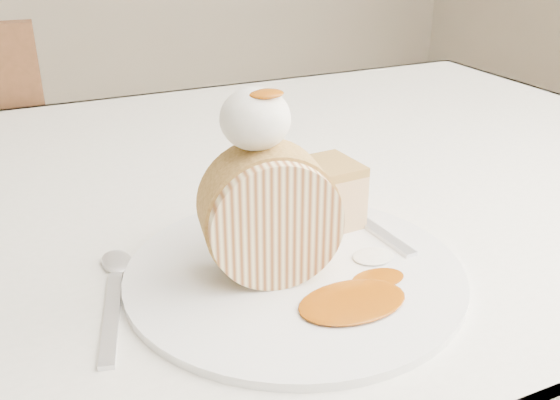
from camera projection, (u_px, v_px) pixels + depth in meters
name	position (u px, v px, depth m)	size (l,w,h in m)	color
table	(228.00, 245.00, 0.81)	(1.40, 0.90, 0.75)	silver
plate	(295.00, 272.00, 0.57)	(0.31, 0.31, 0.01)	white
roulade_slice	(270.00, 215.00, 0.54)	(0.11, 0.11, 0.06)	#FFEEB1
cake_chunk	(323.00, 198.00, 0.64)	(0.07, 0.06, 0.06)	#BB9146
whipped_cream	(255.00, 119.00, 0.51)	(0.06, 0.06, 0.05)	white
caramel_drizzle	(266.00, 86.00, 0.49)	(0.03, 0.02, 0.01)	#8F4105
caramel_pool	(352.00, 301.00, 0.51)	(0.10, 0.06, 0.00)	#8F4105
fork	(372.00, 227.00, 0.64)	(0.03, 0.18, 0.00)	silver
spoon	(112.00, 316.00, 0.51)	(0.02, 0.16, 0.00)	silver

